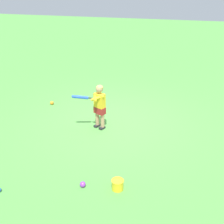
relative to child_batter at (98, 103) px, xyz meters
The scene contains 5 objects.
ground_plane 0.80m from the child_batter, 150.12° to the left, with size 40.00×40.00×0.00m, color #519942.
child_batter is the anchor object (origin of this frame).
play_ball_behind_batter 2.06m from the child_batter, 119.41° to the right, with size 0.10×0.10×0.10m, color orange.
play_ball_far_left 2.25m from the child_batter, 10.34° to the left, with size 0.10×0.10×0.10m, color purple.
toy_bucket 2.33m from the child_batter, 25.87° to the left, with size 0.22×0.22×0.19m.
Camera 1 is at (6.21, 1.69, 3.29)m, focal length 45.93 mm.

